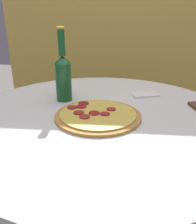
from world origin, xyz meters
The scene contains 5 objects.
table centered at (0.00, 0.00, 0.54)m, with size 1.02×1.02×0.73m.
fence_panel centered at (0.00, 1.02, 0.88)m, with size 1.54×0.04×1.76m.
pizza centered at (-0.01, -0.02, 0.74)m, with size 0.30×0.30×0.02m.
beer_bottle centered at (-0.16, 0.14, 0.84)m, with size 0.06×0.06×0.29m.
napkin centered at (0.17, 0.23, 0.73)m, with size 0.13×0.10×0.01m.
Camera 1 is at (0.06, -0.82, 1.09)m, focal length 40.00 mm.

